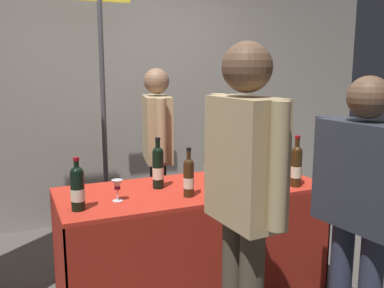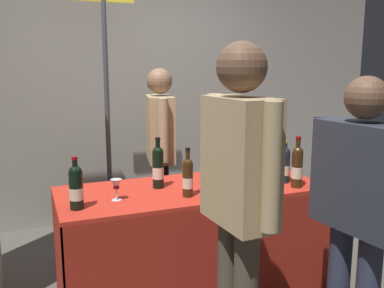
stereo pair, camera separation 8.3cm
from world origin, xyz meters
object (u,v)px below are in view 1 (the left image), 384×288
taster_foreground_right (361,197)px  booth_signpost (102,84)px  display_bottle_0 (245,155)px  wine_glass_near_vendor (117,186)px  vendor_presenter (157,143)px  featured_wine_bottle (189,177)px  flower_vase (223,162)px  tasting_table (192,220)px

taster_foreground_right → booth_signpost: bearing=14.7°
display_bottle_0 → wine_glass_near_vendor: bearing=-164.1°
vendor_presenter → featured_wine_bottle: bearing=3.3°
vendor_presenter → booth_signpost: bearing=-119.8°
vendor_presenter → wine_glass_near_vendor: bearing=-20.5°
wine_glass_near_vendor → flower_vase: (0.86, 0.26, 0.02)m
tasting_table → taster_foreground_right: bearing=-62.5°
wine_glass_near_vendor → vendor_presenter: 1.10m
tasting_table → booth_signpost: size_ratio=0.77×
featured_wine_bottle → booth_signpost: 1.48m
wine_glass_near_vendor → taster_foreground_right: size_ratio=0.09×
tasting_table → display_bottle_0: display_bottle_0 is taller
display_bottle_0 → vendor_presenter: 0.81m
taster_foreground_right → flower_vase: bearing=2.6°
featured_wine_bottle → display_bottle_0: 0.75m
featured_wine_bottle → taster_foreground_right: taster_foreground_right is taller
featured_wine_bottle → wine_glass_near_vendor: bearing=168.5°
flower_vase → taster_foreground_right: (0.19, -1.16, 0.04)m
wine_glass_near_vendor → taster_foreground_right: taster_foreground_right is taller
tasting_table → display_bottle_0: size_ratio=5.31×
featured_wine_bottle → wine_glass_near_vendor: (-0.44, 0.09, -0.03)m
featured_wine_bottle → taster_foreground_right: (0.62, -0.81, 0.03)m
featured_wine_bottle → flower_vase: (0.42, 0.34, -0.02)m
vendor_presenter → taster_foreground_right: vendor_presenter is taller
featured_wine_bottle → display_bottle_0: (0.64, 0.40, 0.01)m
tasting_table → flower_vase: size_ratio=4.62×
wine_glass_near_vendor → booth_signpost: bearing=81.4°
tasting_table → booth_signpost: 1.52m
featured_wine_bottle → booth_signpost: (-0.24, 1.36, 0.53)m
display_bottle_0 → booth_signpost: (-0.89, 0.96, 0.52)m
wine_glass_near_vendor → taster_foreground_right: 1.39m
tasting_table → vendor_presenter: size_ratio=1.14×
taster_foreground_right → booth_signpost: booth_signpost is taller
flower_vase → tasting_table: bearing=-153.2°
display_bottle_0 → taster_foreground_right: taster_foreground_right is taller
booth_signpost → tasting_table: bearing=-73.7°
taster_foreground_right → tasting_table: bearing=20.6°
featured_wine_bottle → wine_glass_near_vendor: 0.45m
flower_vase → booth_signpost: size_ratio=0.17×
featured_wine_bottle → vendor_presenter: vendor_presenter is taller
featured_wine_bottle → flower_vase: 0.55m
display_bottle_0 → vendor_presenter: (-0.50, 0.63, 0.03)m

